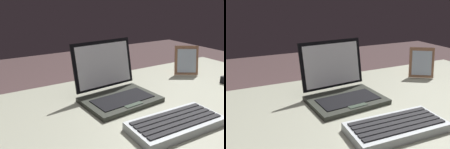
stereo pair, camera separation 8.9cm
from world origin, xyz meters
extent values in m
cube|color=gray|center=(0.00, 0.00, 0.70)|extent=(1.57, 0.78, 0.03)
cylinder|color=black|center=(0.72, 0.33, 0.34)|extent=(0.07, 0.07, 0.68)
cube|color=#2A2D26|center=(-0.09, 0.07, 0.72)|extent=(0.30, 0.22, 0.02)
cube|color=black|center=(-0.09, 0.06, 0.73)|extent=(0.24, 0.13, 0.00)
cube|color=#2E3B2F|center=(-0.08, 0.00, 0.73)|extent=(0.08, 0.04, 0.00)
cube|color=black|center=(-0.10, 0.19, 0.84)|extent=(0.28, 0.07, 0.19)
cube|color=white|center=(-0.10, 0.19, 0.84)|extent=(0.25, 0.06, 0.17)
cube|color=#4CF259|center=(-0.10, 0.18, 0.81)|extent=(0.24, 0.02, 0.01)
cube|color=#B1B9BB|center=(-0.04, -0.18, 0.73)|extent=(0.31, 0.15, 0.03)
cube|color=black|center=(-0.05, -0.22, 0.74)|extent=(0.28, 0.03, 0.00)
cube|color=black|center=(-0.04, -0.20, 0.74)|extent=(0.28, 0.03, 0.00)
cube|color=black|center=(-0.04, -0.18, 0.74)|extent=(0.28, 0.03, 0.00)
cube|color=black|center=(-0.04, -0.15, 0.74)|extent=(0.28, 0.03, 0.00)
cube|color=black|center=(-0.04, -0.13, 0.74)|extent=(0.28, 0.03, 0.00)
cube|color=#946347|center=(0.39, 0.18, 0.79)|extent=(0.13, 0.11, 0.15)
cube|color=silver|center=(0.38, 0.18, 0.79)|extent=(0.10, 0.08, 0.12)
cube|color=#946347|center=(0.40, 0.21, 0.73)|extent=(0.02, 0.02, 0.03)
camera|label=1|loc=(-0.55, -0.63, 1.11)|focal=37.59mm
camera|label=2|loc=(-0.47, -0.67, 1.11)|focal=37.59mm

